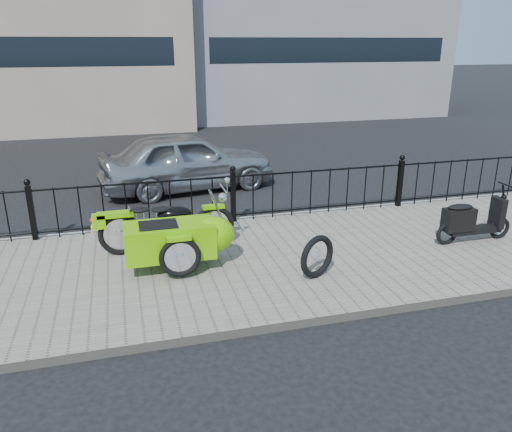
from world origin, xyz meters
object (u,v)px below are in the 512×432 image
object	(u,v)px
motorcycle_sidecar	(180,235)
sedan_car	(187,161)
spare_tire	(317,257)
scooter	(470,221)

from	to	relation	value
motorcycle_sidecar	sedan_car	world-z (taller)	sedan_car
spare_tire	sedan_car	xyz separation A→B (m)	(-1.09, 5.45, 0.25)
motorcycle_sidecar	spare_tire	bearing A→B (deg)	-27.95
sedan_car	scooter	bearing A→B (deg)	-149.68
motorcycle_sidecar	spare_tire	size ratio (longest dim) A/B	3.55
motorcycle_sidecar	scooter	world-z (taller)	motorcycle_sidecar
spare_tire	sedan_car	distance (m)	5.56
scooter	sedan_car	xyz separation A→B (m)	(-4.08, 4.88, 0.19)
scooter	spare_tire	distance (m)	3.04
spare_tire	sedan_car	bearing A→B (deg)	101.36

